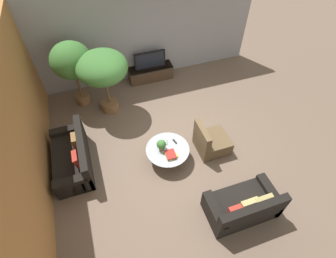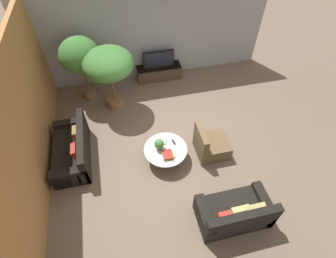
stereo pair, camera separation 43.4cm
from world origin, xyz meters
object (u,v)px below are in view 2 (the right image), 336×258
at_px(couch_by_wall, 73,150).
at_px(television, 158,59).
at_px(coffee_table, 166,152).
at_px(armchair_wicker, 210,145).
at_px(potted_palm_tall, 80,57).
at_px(potted_plant_tabletop, 159,144).
at_px(potted_palm_corner, 109,66).
at_px(couch_near_entry, 235,213).
at_px(media_console, 159,72).

bearing_deg(couch_by_wall, television, 134.69).
bearing_deg(coffee_table, armchair_wicker, -2.54).
distance_m(couch_by_wall, armchair_wicker, 3.47).
xyz_separation_m(television, armchair_wicker, (0.63, -3.38, -0.46)).
relative_size(potted_palm_tall, potted_plant_tabletop, 6.77).
bearing_deg(potted_palm_tall, potted_palm_corner, -37.13).
distance_m(couch_by_wall, couch_near_entry, 4.12).
distance_m(television, potted_palm_tall, 2.46).
bearing_deg(media_console, coffee_table, -99.01).
distance_m(potted_palm_tall, potted_palm_corner, 0.92).
xyz_separation_m(media_console, couch_by_wall, (-2.78, -2.75, 0.05)).
bearing_deg(potted_palm_tall, armchair_wicker, -44.75).
xyz_separation_m(couch_by_wall, potted_palm_corner, (1.22, 1.71, 1.15)).
bearing_deg(media_console, couch_near_entry, -84.27).
relative_size(media_console, coffee_table, 1.37).
relative_size(television, couch_by_wall, 0.57).
relative_size(media_console, potted_palm_tall, 0.73).
height_order(media_console, coffee_table, media_console).
bearing_deg(potted_palm_tall, television, 11.78).
height_order(television, couch_by_wall, television).
bearing_deg(armchair_wicker, potted_plant_tabletop, 85.60).
distance_m(television, couch_near_entry, 5.26).
bearing_deg(potted_plant_tabletop, armchair_wicker, -4.40).
relative_size(media_console, potted_palm_corner, 0.77).
xyz_separation_m(media_console, television, (0.00, -0.00, 0.50)).
bearing_deg(potted_palm_corner, potted_palm_tall, 142.87).
bearing_deg(television, potted_palm_corner, -146.45).
relative_size(couch_near_entry, potted_plant_tabletop, 5.05).
bearing_deg(potted_palm_corner, couch_by_wall, -125.41).
bearing_deg(television, coffee_table, -99.02).
bearing_deg(couch_near_entry, television, -84.27).
bearing_deg(couch_by_wall, potted_palm_tall, 167.95).
bearing_deg(armchair_wicker, potted_palm_corner, 43.07).
height_order(media_console, armchair_wicker, armchair_wicker).
height_order(potted_palm_corner, potted_plant_tabletop, potted_palm_corner).
distance_m(media_console, television, 0.50).
height_order(media_console, television, television).
bearing_deg(armchair_wicker, potted_palm_tall, 45.25).
height_order(television, armchair_wicker, television).
xyz_separation_m(couch_by_wall, potted_plant_tabletop, (2.11, -0.53, 0.29)).
height_order(armchair_wicker, potted_palm_tall, potted_palm_tall).
height_order(media_console, couch_by_wall, couch_by_wall).
height_order(potted_palm_tall, potted_palm_corner, potted_palm_tall).
bearing_deg(potted_palm_corner, coffee_table, -65.78).
bearing_deg(coffee_table, couch_by_wall, 165.59).
bearing_deg(potted_plant_tabletop, television, 78.43).
bearing_deg(couch_by_wall, media_console, 134.71).
relative_size(media_console, television, 1.47).
relative_size(television, couch_near_entry, 0.67).
relative_size(television, potted_palm_tall, 0.50).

